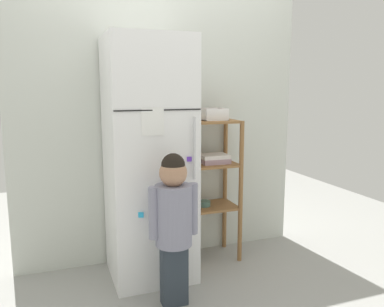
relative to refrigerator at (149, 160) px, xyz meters
The scene contains 6 objects.
ground_plane 0.91m from the refrigerator, ahead, with size 6.00×6.00×0.00m, color #999993.
kitchen_wall_back 0.45m from the refrigerator, 58.54° to the left, with size 2.38×0.03×2.28m, color silver.
refrigerator is the anchor object (origin of this frame).
child_standing 0.55m from the refrigerator, 85.45° to the right, with size 0.33×0.24×1.01m.
pantry_shelf_unit 0.60m from the refrigerator, 12.04° to the left, with size 0.41×0.34×1.16m.
fruit_bin 0.65m from the refrigerator, 14.01° to the left, with size 0.19×0.19×0.09m.
Camera 1 is at (-0.87, -2.74, 1.42)m, focal length 36.55 mm.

